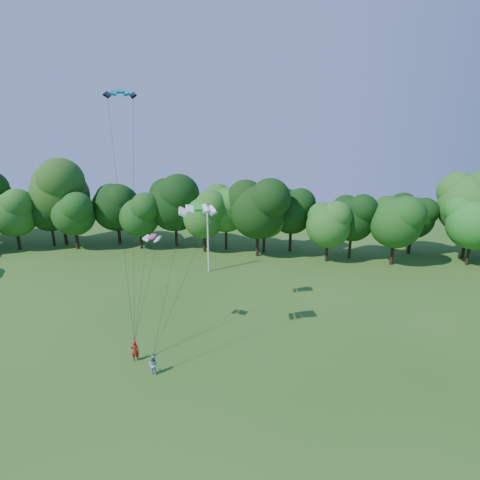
# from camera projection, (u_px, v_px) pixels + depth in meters

# --- Properties ---
(ground) EXTENTS (160.00, 160.00, 0.00)m
(ground) POSITION_uv_depth(u_px,v_px,m) (180.00, 425.00, 24.14)
(ground) COLOR #295316
(ground) RESTS_ON ground
(utility_pole) EXTENTS (1.73, 0.35, 8.67)m
(utility_pole) POSITION_uv_depth(u_px,v_px,m) (208.00, 240.00, 49.33)
(utility_pole) COLOR silver
(utility_pole) RESTS_ON ground
(kite_flyer_left) EXTENTS (0.73, 0.56, 1.80)m
(kite_flyer_left) POSITION_uv_depth(u_px,v_px,m) (135.00, 351.00, 30.70)
(kite_flyer_left) COLOR #A81B15
(kite_flyer_left) RESTS_ON ground
(kite_flyer_right) EXTENTS (0.84, 0.70, 1.58)m
(kite_flyer_right) POSITION_uv_depth(u_px,v_px,m) (153.00, 364.00, 29.09)
(kite_flyer_right) COLOR #9FBBDD
(kite_flyer_right) RESTS_ON ground
(kite_teal) EXTENTS (2.62, 1.85, 0.46)m
(kite_teal) POSITION_uv_depth(u_px,v_px,m) (120.00, 91.00, 29.06)
(kite_teal) COLOR #048093
(kite_teal) RESTS_ON ground
(kite_green) EXTENTS (3.15, 2.27, 0.49)m
(kite_green) POSITION_uv_depth(u_px,v_px,m) (197.00, 207.00, 29.38)
(kite_green) COLOR green
(kite_green) RESTS_ON ground
(kite_pink) EXTENTS (1.65, 1.03, 0.32)m
(kite_pink) POSITION_uv_depth(u_px,v_px,m) (152.00, 237.00, 32.10)
(kite_pink) COLOR #CB3866
(kite_pink) RESTS_ON ground
(tree_back_west) EXTENTS (10.00, 10.00, 14.54)m
(tree_back_west) POSITION_uv_depth(u_px,v_px,m) (59.00, 190.00, 59.98)
(tree_back_west) COLOR black
(tree_back_west) RESTS_ON ground
(tree_back_center) EXTENTS (8.79, 8.79, 12.79)m
(tree_back_center) POSITION_uv_depth(u_px,v_px,m) (258.00, 204.00, 54.60)
(tree_back_center) COLOR black
(tree_back_center) RESTS_ON ground
(tree_back_east) EXTENTS (7.71, 7.71, 11.21)m
(tree_back_east) POSITION_uv_depth(u_px,v_px,m) (475.00, 216.00, 51.07)
(tree_back_east) COLOR #392117
(tree_back_east) RESTS_ON ground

